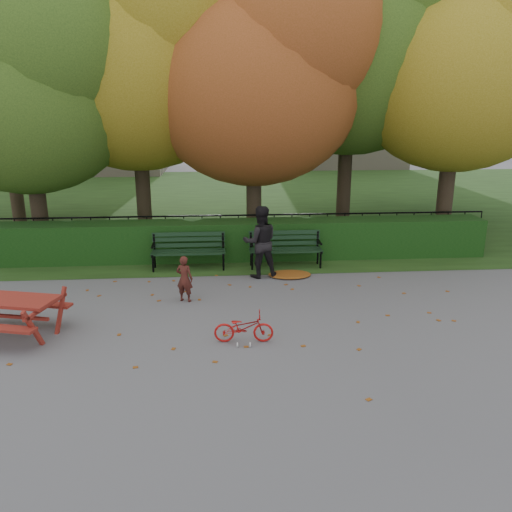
{
  "coord_description": "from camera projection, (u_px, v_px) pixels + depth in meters",
  "views": [
    {
      "loc": [
        -0.56,
        -8.25,
        3.72
      ],
      "look_at": [
        0.17,
        1.19,
        1.0
      ],
      "focal_mm": 35.0,
      "sensor_mm": 36.0,
      "label": 1
    }
  ],
  "objects": [
    {
      "name": "building_right",
      "position": [
        338.0,
        79.0,
        34.74
      ],
      "size": [
        9.0,
        6.0,
        12.0
      ],
      "primitive_type": "cube",
      "color": "tan",
      "rests_on": "ground"
    },
    {
      "name": "bench_left",
      "position": [
        189.0,
        248.0,
        12.27
      ],
      "size": [
        1.8,
        0.57,
        0.88
      ],
      "color": "black",
      "rests_on": "ground"
    },
    {
      "name": "bicycle",
      "position": [
        244.0,
        327.0,
        8.35
      ],
      "size": [
        1.01,
        0.4,
        0.52
      ],
      "primitive_type": "imported",
      "rotation": [
        0.0,
        0.0,
        1.51
      ],
      "color": "#B31210",
      "rests_on": "ground"
    },
    {
      "name": "ground",
      "position": [
        252.0,
        328.0,
        8.97
      ],
      "size": [
        90.0,
        90.0,
        0.0
      ],
      "primitive_type": "plane",
      "color": "slate",
      "rests_on": "ground"
    },
    {
      "name": "tree_e",
      "position": [
        475.0,
        61.0,
        13.58
      ],
      "size": [
        6.09,
        5.8,
        8.16
      ],
      "color": "black",
      "rests_on": "ground"
    },
    {
      "name": "leaf_scatter",
      "position": [
        250.0,
        321.0,
        9.25
      ],
      "size": [
        9.0,
        5.7,
        0.01
      ],
      "primitive_type": null,
      "color": "maroon",
      "rests_on": "ground"
    },
    {
      "name": "tree_b",
      "position": [
        146.0,
        50.0,
        13.76
      ],
      "size": [
        6.72,
        6.4,
        8.79
      ],
      "color": "black",
      "rests_on": "ground"
    },
    {
      "name": "tree_g",
      "position": [
        469.0,
        64.0,
        17.46
      ],
      "size": [
        6.3,
        6.0,
        8.55
      ],
      "color": "black",
      "rests_on": "ground"
    },
    {
      "name": "bench_right",
      "position": [
        285.0,
        246.0,
        12.45
      ],
      "size": [
        1.8,
        0.57,
        0.88
      ],
      "color": "black",
      "rests_on": "ground"
    },
    {
      "name": "leaf_pile",
      "position": [
        290.0,
        274.0,
        11.82
      ],
      "size": [
        1.05,
        0.75,
        0.07
      ],
      "primitive_type": "ellipsoid",
      "rotation": [
        0.0,
        0.0,
        -0.04
      ],
      "color": "maroon",
      "rests_on": "ground"
    },
    {
      "name": "child",
      "position": [
        185.0,
        279.0,
        10.11
      ],
      "size": [
        0.41,
        0.34,
        0.96
      ],
      "primitive_type": "imported",
      "rotation": [
        0.0,
        0.0,
        2.78
      ],
      "color": "#451B16",
      "rests_on": "ground"
    },
    {
      "name": "grass_strip",
      "position": [
        230.0,
        199.0,
        22.38
      ],
      "size": [
        90.0,
        90.0,
        0.0
      ],
      "primitive_type": "plane",
      "color": "#1E3713",
      "rests_on": "ground"
    },
    {
      "name": "building_left",
      "position": [
        79.0,
        50.0,
        31.14
      ],
      "size": [
        10.0,
        7.0,
        15.0
      ],
      "primitive_type": "cube",
      "color": "tan",
      "rests_on": "ground"
    },
    {
      "name": "adult",
      "position": [
        260.0,
        242.0,
        11.54
      ],
      "size": [
        0.87,
        0.71,
        1.69
      ],
      "primitive_type": "imported",
      "rotation": [
        0.0,
        0.0,
        3.23
      ],
      "color": "black",
      "rests_on": "ground"
    },
    {
      "name": "tree_a",
      "position": [
        33.0,
        80.0,
        12.68
      ],
      "size": [
        5.88,
        5.6,
        7.48
      ],
      "color": "black",
      "rests_on": "ground"
    },
    {
      "name": "picnic_table",
      "position": [
        9.0,
        307.0,
        8.5
      ],
      "size": [
        1.89,
        1.67,
        0.79
      ],
      "rotation": [
        0.0,
        0.0,
        -0.26
      ],
      "color": "maroon",
      "rests_on": "ground"
    },
    {
      "name": "tree_f",
      "position": [
        6.0,
        48.0,
        15.72
      ],
      "size": [
        6.93,
        6.6,
        9.19
      ],
      "color": "black",
      "rests_on": "ground"
    },
    {
      "name": "iron_fence",
      "position": [
        238.0,
        232.0,
        13.9
      ],
      "size": [
        14.0,
        0.04,
        1.02
      ],
      "color": "black",
      "rests_on": "ground"
    },
    {
      "name": "tree_d",
      "position": [
        367.0,
        32.0,
        14.53
      ],
      "size": [
        7.14,
        6.8,
        9.58
      ],
      "color": "black",
      "rests_on": "ground"
    },
    {
      "name": "hedge",
      "position": [
        240.0,
        240.0,
        13.14
      ],
      "size": [
        13.0,
        0.9,
        1.0
      ],
      "primitive_type": "cube",
      "color": "black",
      "rests_on": "ground"
    },
    {
      "name": "tree_c",
      "position": [
        267.0,
        70.0,
        13.41
      ],
      "size": [
        6.3,
        6.0,
        8.0
      ],
      "color": "black",
      "rests_on": "ground"
    }
  ]
}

